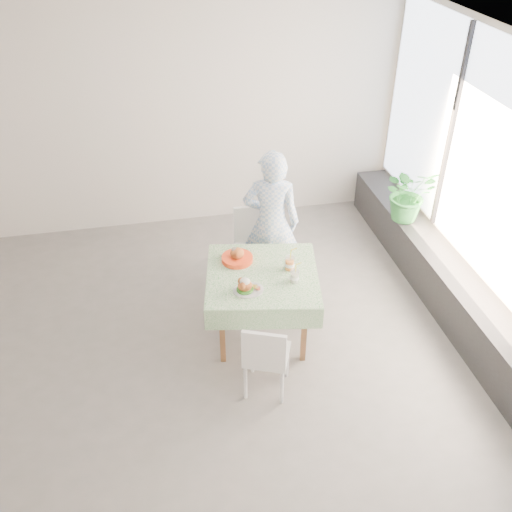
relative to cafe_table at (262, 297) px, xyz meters
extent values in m
plane|color=#605D5B|center=(-0.78, -0.07, -0.46)|extent=(6.00, 6.00, 0.00)
plane|color=white|center=(-0.78, -0.07, 2.34)|extent=(6.00, 6.00, 0.00)
cube|color=beige|center=(-0.78, 2.43, 0.94)|extent=(6.00, 0.02, 2.80)
cube|color=beige|center=(-0.78, -2.57, 0.94)|extent=(6.00, 0.02, 2.80)
cube|color=beige|center=(2.22, -0.07, 0.94)|extent=(0.02, 5.00, 2.80)
cube|color=#D1E0F9|center=(2.19, -0.07, 1.19)|extent=(0.01, 4.80, 2.18)
cube|color=black|center=(2.02, -0.07, -0.21)|extent=(0.40, 4.80, 0.50)
cube|color=brown|center=(0.00, 0.00, 0.25)|extent=(1.05, 1.05, 0.04)
cube|color=silver|center=(0.00, 0.00, 0.28)|extent=(1.21, 1.21, 0.01)
cube|color=white|center=(0.10, 0.79, 0.00)|extent=(0.46, 0.46, 0.04)
cube|color=white|center=(0.11, 0.99, 0.24)|extent=(0.43, 0.07, 0.43)
cube|color=white|center=(-0.11, -0.72, -0.06)|extent=(0.49, 0.49, 0.04)
cube|color=white|center=(-0.17, -0.87, 0.15)|extent=(0.36, 0.18, 0.38)
imported|color=#8CB0E0|center=(0.26, 0.76, 0.36)|extent=(0.68, 0.53, 1.64)
cylinder|color=white|center=(-0.18, -0.23, 0.29)|extent=(0.28, 0.28, 0.02)
cylinder|color=#1A5014|center=(-0.21, -0.23, 0.30)|extent=(0.15, 0.15, 0.02)
ellipsoid|color=#9C5425|center=(-0.21, -0.23, 0.35)|extent=(0.13, 0.12, 0.10)
ellipsoid|color=white|center=(-0.21, -0.23, 0.39)|extent=(0.09, 0.09, 0.07)
cylinder|color=#A4290F|center=(-0.09, -0.24, 0.31)|extent=(0.05, 0.05, 0.03)
cylinder|color=white|center=(0.27, 0.02, 0.35)|extent=(0.09, 0.09, 0.13)
cylinder|color=orange|center=(0.27, 0.02, 0.33)|extent=(0.08, 0.08, 0.10)
cylinder|color=white|center=(0.27, 0.02, 0.42)|extent=(0.10, 0.10, 0.01)
cylinder|color=yellow|center=(0.28, 0.02, 0.46)|extent=(0.01, 0.03, 0.18)
cylinder|color=white|center=(0.27, -0.18, 0.34)|extent=(0.08, 0.08, 0.12)
cylinder|color=beige|center=(0.27, -0.18, 0.33)|extent=(0.07, 0.07, 0.09)
cylinder|color=white|center=(0.27, -0.18, 0.40)|extent=(0.09, 0.09, 0.01)
cylinder|color=yellow|center=(0.27, -0.18, 0.44)|extent=(0.01, 0.03, 0.16)
cylinder|color=red|center=(-0.19, 0.26, 0.31)|extent=(0.30, 0.30, 0.05)
cylinder|color=white|center=(-0.19, 0.26, 0.32)|extent=(0.26, 0.26, 0.02)
ellipsoid|color=#9C5425|center=(-0.19, 0.26, 0.37)|extent=(0.14, 0.13, 0.12)
imported|color=#256F2D|center=(1.95, 1.07, 0.37)|extent=(0.60, 0.52, 0.66)
camera|label=1|loc=(-0.93, -4.23, 3.47)|focal=40.00mm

